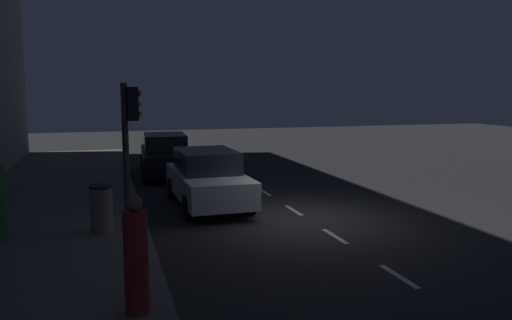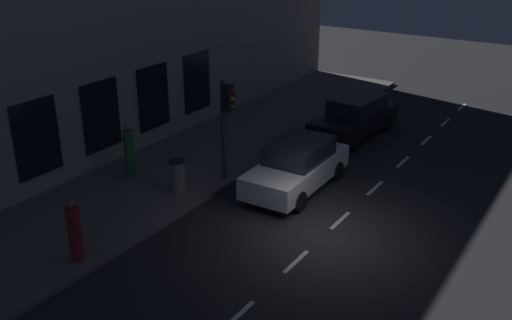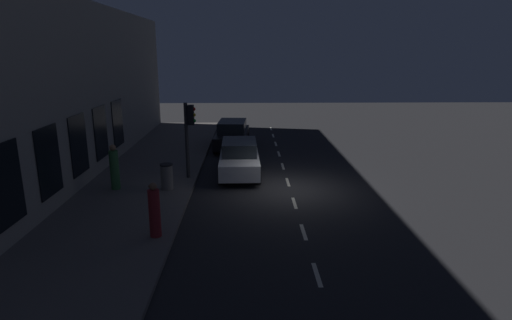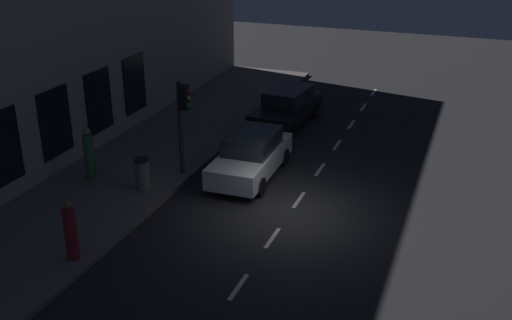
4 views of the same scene
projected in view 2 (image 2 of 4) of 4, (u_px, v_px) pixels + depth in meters
The scene contains 10 objects.
ground_plane at pixel (324, 235), 16.12m from camera, with size 60.00×60.00×0.00m, color #232326.
sidewalk at pixel (154, 181), 19.23m from camera, with size 4.50×32.00×0.15m.
building_facade at pixel (88, 59), 19.07m from camera, with size 0.65×32.00×7.68m.
lane_centre_line at pixel (340, 220), 16.89m from camera, with size 0.12×27.20×0.01m.
traffic_light at pixel (226, 115), 18.40m from camera, with size 0.50×0.32×3.29m.
parked_car_0 at pixel (297, 166), 18.60m from camera, with size 1.90×4.33×1.58m.
parked_car_1 at pixel (355, 116), 23.21m from camera, with size 2.04×4.69×1.58m.
pedestrian_0 at pixel (129, 152), 19.13m from camera, with size 0.43×0.43×1.83m.
pedestrian_1 at pixel (75, 232), 14.39m from camera, with size 0.37×0.37×1.68m.
trash_bin at pixel (177, 176), 18.16m from camera, with size 0.51×0.51×1.05m.
Camera 2 is at (-6.08, 12.84, 8.13)m, focal length 41.00 mm.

